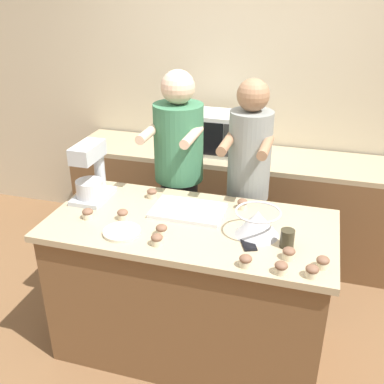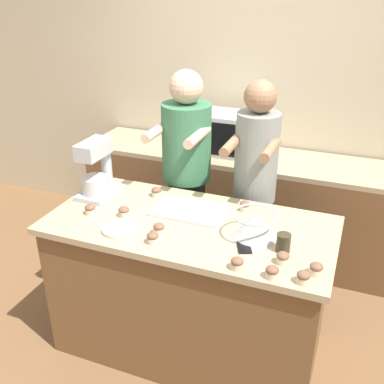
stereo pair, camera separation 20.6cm
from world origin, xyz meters
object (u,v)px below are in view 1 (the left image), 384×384
cupcake_6 (243,204)px  cupcake_9 (123,214)px  person_left (179,183)px  person_right (247,191)px  drinking_glass (287,238)px  cupcake_0 (312,271)px  cupcake_1 (281,268)px  cupcake_8 (157,239)px  stand_mixer (91,175)px  cell_phone (248,243)px  microwave_oven (213,133)px  cupcake_4 (323,262)px  cupcake_10 (289,253)px  cupcake_3 (152,193)px  small_plate (122,232)px  cupcake_2 (88,213)px  mixing_bowl (257,222)px  cupcake_5 (246,261)px  baking_tray (188,210)px  cupcake_7 (162,230)px

cupcake_6 → cupcake_9: size_ratio=1.00×
person_left → person_right: person_left is taller
drinking_glass → cupcake_6: 0.48m
cupcake_0 → cupcake_1: (-0.15, -0.01, 0.00)m
cupcake_1 → cupcake_8: size_ratio=1.00×
cupcake_8 → drinking_glass: bearing=14.8°
stand_mixer → cell_phone: bearing=-14.1°
microwave_oven → cupcake_4: microwave_oven is taller
person_right → cupcake_10: person_right is taller
cupcake_3 → stand_mixer: bearing=-162.1°
cupcake_6 → microwave_oven: bearing=113.5°
cupcake_0 → cupcake_10: size_ratio=1.00×
microwave_oven → cupcake_6: size_ratio=7.60×
small_plate → cupcake_2: (-0.27, 0.10, 0.02)m
person_right → cupcake_8: bearing=-110.8°
microwave_oven → cell_phone: bearing=-68.8°
cupcake_0 → cupcake_4: bearing=62.8°
person_left → mixing_bowl: person_left is taller
microwave_oven → cupcake_10: (0.77, -1.50, -0.10)m
person_left → cupcake_3: person_left is taller
mixing_bowl → drinking_glass: 0.19m
person_right → cupcake_0: (0.47, -0.95, 0.07)m
drinking_glass → stand_mixer: bearing=169.6°
cupcake_6 → cupcake_0: bearing=-53.4°
person_right → mixing_bowl: 0.66m
cupcake_5 → cupcake_6: same height
person_left → cell_phone: person_left is taller
cupcake_3 → cupcake_10: 1.03m
small_plate → cupcake_2: size_ratio=3.27×
cupcake_10 → cupcake_2: bearing=175.4°
cell_phone → cupcake_10: cupcake_10 is taller
person_left → baking_tray: size_ratio=3.92×
cupcake_7 → cupcake_10: bearing=-3.1°
cupcake_4 → cupcake_9: bearing=171.2°
stand_mixer → cupcake_10: bearing=-15.0°
person_left → cupcake_10: size_ratio=26.01×
baking_tray → cupcake_6: cupcake_6 is taller
person_right → cupcake_4: bearing=-58.6°
cupcake_0 → cupcake_3: (-1.04, 0.59, 0.00)m
person_right → stand_mixer: bearing=-153.0°
cupcake_1 → cupcake_3: 1.08m
cupcake_4 → cupcake_6: bearing=133.9°
stand_mixer → microwave_oven: (0.51, 1.16, -0.03)m
cupcake_1 → cupcake_2: (-1.16, 0.23, 0.00)m
cell_phone → cupcake_9: size_ratio=2.45×
person_left → cupcake_4: size_ratio=26.01×
cell_phone → cupcake_6: bearing=104.9°
cupcake_1 → cupcake_3: size_ratio=1.00×
cupcake_2 → cupcake_7: same height
person_left → cupcake_4: (1.02, -0.86, 0.07)m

